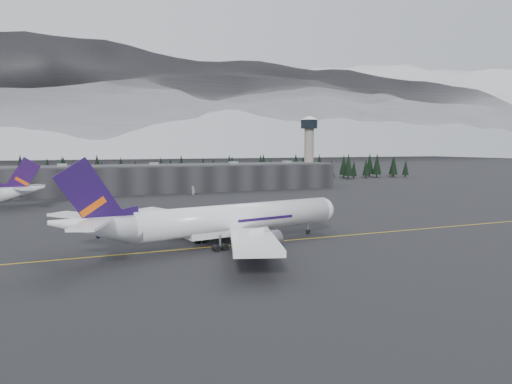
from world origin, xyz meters
name	(u,v)px	position (x,y,z in m)	size (l,w,h in m)	color
ground	(288,238)	(0.00, 0.00, 0.00)	(1400.00, 1400.00, 0.00)	black
taxiline	(292,240)	(0.00, -2.00, 0.01)	(400.00, 0.40, 0.02)	gold
terminal	(175,178)	(0.00, 125.00, 6.30)	(160.00, 30.00, 12.60)	black
control_tower	(309,143)	(75.00, 128.00, 23.41)	(10.00, 10.00, 37.70)	gray
treeline	(161,171)	(0.00, 162.00, 7.50)	(360.00, 20.00, 15.00)	black
mountain_ridge	(94,156)	(0.00, 1000.00, 0.00)	(4400.00, 900.00, 420.00)	white
jet_main	(216,221)	(-17.90, -1.26, 5.47)	(65.52, 59.99, 19.41)	white
gse_vehicle_a	(94,196)	(-37.88, 105.45, 0.68)	(2.25, 4.87, 1.35)	silver
gse_vehicle_b	(194,193)	(3.35, 102.05, 0.66)	(1.57, 3.90, 1.33)	silver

